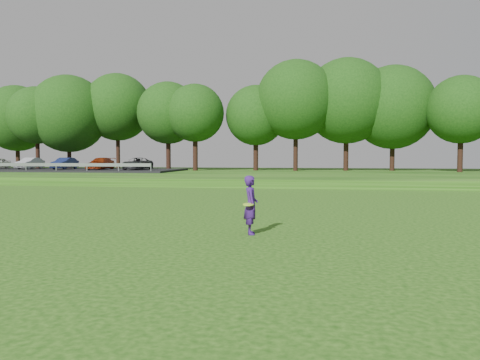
# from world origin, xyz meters

# --- Properties ---
(ground) EXTENTS (140.00, 140.00, 0.00)m
(ground) POSITION_xyz_m (0.00, 0.00, 0.00)
(ground) COLOR #17420C
(ground) RESTS_ON ground
(berm) EXTENTS (130.00, 30.00, 0.60)m
(berm) POSITION_xyz_m (0.00, 34.00, 0.30)
(berm) COLOR #17420C
(berm) RESTS_ON ground
(walking_path) EXTENTS (130.00, 1.60, 0.04)m
(walking_path) POSITION_xyz_m (0.00, 20.00, 0.02)
(walking_path) COLOR gray
(walking_path) RESTS_ON ground
(treeline) EXTENTS (104.00, 7.00, 15.00)m
(treeline) POSITION_xyz_m (0.00, 38.00, 8.10)
(treeline) COLOR #143C0E
(treeline) RESTS_ON berm
(parking_lot) EXTENTS (24.00, 9.00, 1.38)m
(parking_lot) POSITION_xyz_m (-23.41, 32.81, 1.03)
(parking_lot) COLOR black
(parking_lot) RESTS_ON berm
(woman) EXTENTS (0.53, 0.74, 1.64)m
(woman) POSITION_xyz_m (0.39, 0.98, 0.82)
(woman) COLOR #3A176A
(woman) RESTS_ON ground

